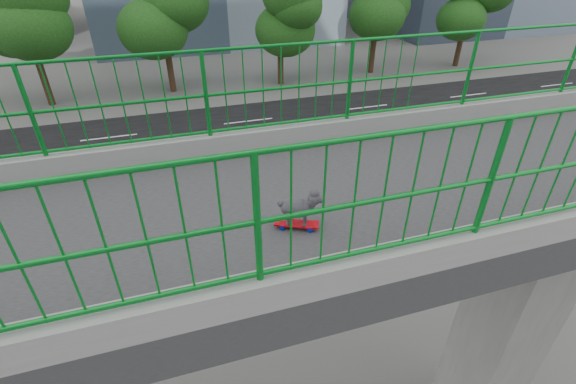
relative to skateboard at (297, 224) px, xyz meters
The scene contains 7 objects.
road 15.91m from the skateboard, 161.19° to the right, with size 18.00×90.00×0.02m, color black.
street_trees 26.87m from the skateboard, behind, with size 5.30×60.40×7.26m.
skateboard is the anchor object (origin of this frame).
poodle 0.23m from the skateboard, 65.31° to the left, with size 0.30×0.43×0.39m.
car_1 11.55m from the skateboard, behind, with size 1.64×4.69×1.55m, color black.
car_2 15.25m from the skateboard, 158.61° to the left, with size 2.24×4.87×1.35m, color #B80717.
car_5 13.58m from the skateboard, 122.74° to the left, with size 1.57×4.50×1.48m, color #A4A3A9.
Camera 1 is at (3.63, 3.54, 9.56)m, focal length 24.94 mm.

